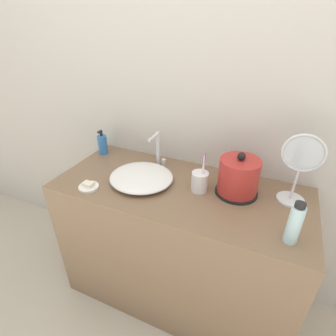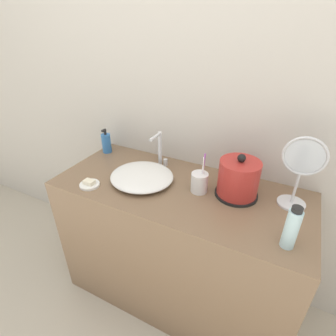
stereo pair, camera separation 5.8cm
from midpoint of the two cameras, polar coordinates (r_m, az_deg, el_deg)
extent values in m
plane|color=#BCB29E|center=(1.77, -3.29, -31.54)|extent=(12.00, 12.00, 0.00)
cube|color=beige|center=(1.40, 6.42, 19.43)|extent=(6.00, 0.04, 2.60)
cube|color=brown|center=(1.59, 0.99, -16.43)|extent=(1.28, 0.55, 0.80)
ellipsoid|color=white|center=(1.37, -7.03, -1.97)|extent=(0.33, 0.32, 0.05)
cylinder|color=silver|center=(1.49, -3.32, 4.19)|extent=(0.02, 0.02, 0.20)
cylinder|color=silver|center=(1.41, -4.36, 6.72)|extent=(0.02, 0.10, 0.02)
cylinder|color=silver|center=(1.51, -2.05, 1.21)|extent=(0.02, 0.02, 0.04)
cylinder|color=black|center=(1.32, 13.37, -5.07)|extent=(0.20, 0.20, 0.01)
cylinder|color=#B22D28|center=(1.27, 13.81, -1.93)|extent=(0.19, 0.19, 0.18)
sphere|color=black|center=(1.22, 14.42, 2.47)|extent=(0.04, 0.04, 0.04)
cylinder|color=silver|center=(1.29, 5.64, -2.97)|extent=(0.08, 0.08, 0.10)
cylinder|color=white|center=(1.26, 6.30, -0.23)|extent=(0.02, 0.01, 0.15)
cylinder|color=#B24CCC|center=(1.25, 6.46, 0.05)|extent=(0.02, 0.03, 0.17)
cylinder|color=white|center=(1.25, 6.43, -0.54)|extent=(0.01, 0.02, 0.15)
cylinder|color=#3370B7|center=(1.69, -14.99, 4.92)|extent=(0.06, 0.06, 0.12)
cylinder|color=black|center=(1.66, -15.31, 7.16)|extent=(0.02, 0.02, 0.02)
cube|color=black|center=(1.65, -15.60, 7.61)|extent=(0.01, 0.03, 0.01)
cylinder|color=silver|center=(1.08, 24.38, -11.22)|extent=(0.05, 0.05, 0.16)
cylinder|color=black|center=(1.03, 25.43, -7.36)|extent=(0.04, 0.04, 0.02)
cylinder|color=white|center=(1.39, -18.02, -3.96)|extent=(0.10, 0.10, 0.01)
cube|color=#EFE5C6|center=(1.38, -18.13, -3.40)|extent=(0.06, 0.04, 0.02)
cylinder|color=silver|center=(1.35, 23.93, -6.27)|extent=(0.12, 0.12, 0.01)
cylinder|color=silver|center=(1.31, 24.65, -3.37)|extent=(0.01, 0.01, 0.15)
torus|color=silver|center=(1.24, 26.19, 2.86)|extent=(0.18, 0.01, 0.18)
cylinder|color=silver|center=(1.24, 26.19, 2.86)|extent=(0.15, 0.00, 0.15)
camera|label=1|loc=(0.03, -91.28, -0.74)|focal=28.00mm
camera|label=2|loc=(0.03, 88.72, 0.74)|focal=28.00mm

